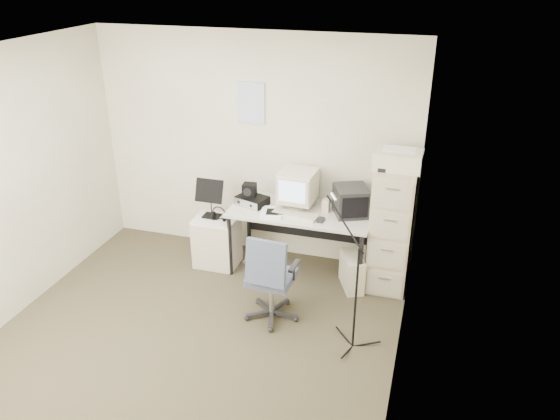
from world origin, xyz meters
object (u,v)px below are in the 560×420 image
(filing_cabinet, at_px, (392,228))
(desk, at_px, (300,241))
(side_cart, at_px, (217,241))
(office_chair, at_px, (271,276))

(filing_cabinet, xyz_separation_m, desk, (-0.95, -0.03, -0.29))
(filing_cabinet, relative_size, side_cart, 2.27)
(filing_cabinet, distance_m, side_cart, 1.91)
(desk, bearing_deg, office_chair, -92.66)
(office_chair, bearing_deg, desk, 90.62)
(filing_cabinet, xyz_separation_m, side_cart, (-1.87, -0.16, -0.36))
(desk, bearing_deg, filing_cabinet, 1.81)
(office_chair, bearing_deg, side_cart, 142.13)
(filing_cabinet, bearing_deg, office_chair, -136.73)
(filing_cabinet, distance_m, desk, 0.99)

